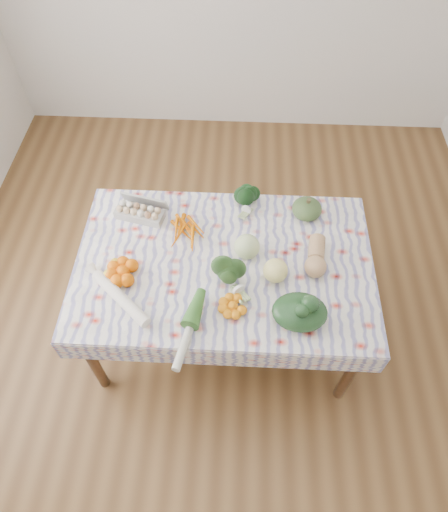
{
  "coord_description": "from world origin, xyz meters",
  "views": [
    {
      "loc": [
        0.07,
        -1.47,
        2.83
      ],
      "look_at": [
        0.0,
        0.0,
        0.82
      ],
      "focal_mm": 32.0,
      "sensor_mm": 36.0,
      "label": 1
    }
  ],
  "objects_px": {
    "butternut_squash": "(316,256)",
    "dining_table": "(224,271)",
    "grapefruit": "(275,271)",
    "egg_carton": "(139,213)",
    "kabocha_squash": "(307,209)",
    "cabbage": "(247,247)"
  },
  "relations": [
    {
      "from": "butternut_squash",
      "to": "grapefruit",
      "type": "relative_size",
      "value": 1.94
    },
    {
      "from": "egg_carton",
      "to": "butternut_squash",
      "type": "height_order",
      "value": "butternut_squash"
    },
    {
      "from": "egg_carton",
      "to": "kabocha_squash",
      "type": "relative_size",
      "value": 1.63
    },
    {
      "from": "egg_carton",
      "to": "grapefruit",
      "type": "xyz_separation_m",
      "value": [
        0.8,
        -0.39,
        0.03
      ]
    },
    {
      "from": "dining_table",
      "to": "butternut_squash",
      "type": "relative_size",
      "value": 6.19
    },
    {
      "from": "butternut_squash",
      "to": "egg_carton",
      "type": "bearing_deg",
      "value": 172.44
    },
    {
      "from": "dining_table",
      "to": "grapefruit",
      "type": "xyz_separation_m",
      "value": [
        0.28,
        -0.09,
        0.15
      ]
    },
    {
      "from": "egg_carton",
      "to": "kabocha_squash",
      "type": "height_order",
      "value": "kabocha_squash"
    },
    {
      "from": "butternut_squash",
      "to": "dining_table",
      "type": "bearing_deg",
      "value": -169.28
    },
    {
      "from": "dining_table",
      "to": "cabbage",
      "type": "relative_size",
      "value": 11.2
    },
    {
      "from": "egg_carton",
      "to": "butternut_squash",
      "type": "bearing_deg",
      "value": -2.18
    },
    {
      "from": "dining_table",
      "to": "egg_carton",
      "type": "relative_size",
      "value": 5.54
    },
    {
      "from": "butternut_squash",
      "to": "grapefruit",
      "type": "height_order",
      "value": "grapefruit"
    },
    {
      "from": "kabocha_squash",
      "to": "grapefruit",
      "type": "relative_size",
      "value": 1.33
    },
    {
      "from": "egg_carton",
      "to": "kabocha_squash",
      "type": "bearing_deg",
      "value": 16.84
    },
    {
      "from": "dining_table",
      "to": "grapefruit",
      "type": "relative_size",
      "value": 12.0
    },
    {
      "from": "cabbage",
      "to": "grapefruit",
      "type": "xyz_separation_m",
      "value": [
        0.16,
        -0.15,
        -0.0
      ]
    },
    {
      "from": "dining_table",
      "to": "kabocha_squash",
      "type": "distance_m",
      "value": 0.62
    },
    {
      "from": "dining_table",
      "to": "butternut_squash",
      "type": "distance_m",
      "value": 0.53
    },
    {
      "from": "kabocha_squash",
      "to": "butternut_squash",
      "type": "bearing_deg",
      "value": -84.72
    },
    {
      "from": "dining_table",
      "to": "kabocha_squash",
      "type": "bearing_deg",
      "value": 38.05
    },
    {
      "from": "kabocha_squash",
      "to": "cabbage",
      "type": "xyz_separation_m",
      "value": [
        -0.35,
        -0.31,
        0.01
      ]
    }
  ]
}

